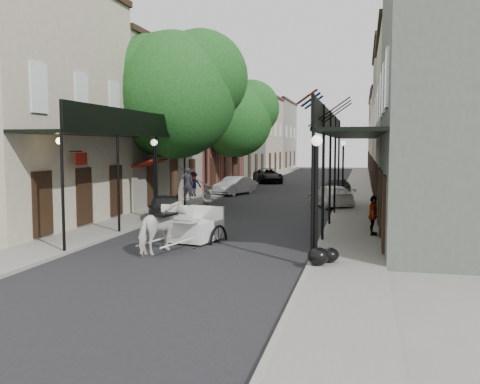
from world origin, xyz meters
The scene contains 24 objects.
ground centered at (0.00, 0.00, 0.00)m, with size 140.00×140.00×0.00m, color gray.
road centered at (0.00, 20.00, 0.01)m, with size 8.00×90.00×0.01m, color black.
sidewalk_left centered at (-5.00, 20.00, 0.06)m, with size 2.20×90.00×0.12m, color gray.
sidewalk_right centered at (5.00, 20.00, 0.06)m, with size 2.20×90.00×0.12m, color gray.
building_row_left centered at (-8.60, 30.00, 5.25)m, with size 5.00×80.00×10.50m, color #B9AE94.
building_row_right centered at (8.60, 30.00, 5.25)m, with size 5.00×80.00×10.50m, color gray.
gallery_left centered at (-4.79, 6.98, 4.05)m, with size 2.20×18.05×4.88m.
gallery_right centered at (4.79, 6.98, 4.05)m, with size 2.20×18.05×4.88m.
tree_near centered at (-4.20, 10.18, 6.49)m, with size 7.31×6.80×9.63m.
tree_far centered at (-4.25, 24.18, 5.84)m, with size 6.45×6.00×8.61m.
lamppost_right_near centered at (4.10, -2.00, 2.05)m, with size 0.32×0.32×3.71m.
lamppost_left centered at (-4.10, 6.00, 2.05)m, with size 0.32×0.32×3.71m.
lamppost_right_far centered at (4.10, 18.00, 2.05)m, with size 0.32×0.32×3.71m.
horse centered at (-1.00, -1.00, 0.83)m, with size 0.90×1.97×1.67m, color silver.
carriage centered at (-0.46, 1.54, 1.08)m, with size 2.00×2.69×2.79m.
pedestrian_walking centered at (-2.14, 8.14, 0.82)m, with size 0.79×0.62×1.63m, color beige.
pedestrian_sidewalk_left centered at (-5.70, 16.75, 0.95)m, with size 1.07×0.61×1.65m, color gray.
pedestrian_sidewalk_right centered at (5.80, 3.42, 0.87)m, with size 0.88×0.37×1.51m, color gray.
car_left_near centered at (-3.31, 5.28, 0.66)m, with size 1.55×3.86×1.32m, color black.
car_left_mid centered at (-3.60, 19.72, 0.65)m, with size 1.38×3.95×1.30m, color #A6A7AC.
car_left_far centered at (-3.41, 32.35, 0.68)m, with size 2.27×4.92×1.37m, color black.
car_right_near centered at (3.60, 13.66, 0.62)m, with size 1.73×4.26×1.24m, color white.
car_right_far centered at (3.60, 22.27, 0.62)m, with size 1.48×3.67×1.25m, color black.
trash_bags centered at (4.32, -2.03, 0.36)m, with size 0.87×1.02×0.52m.
Camera 1 is at (5.42, -17.36, 3.54)m, focal length 40.00 mm.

